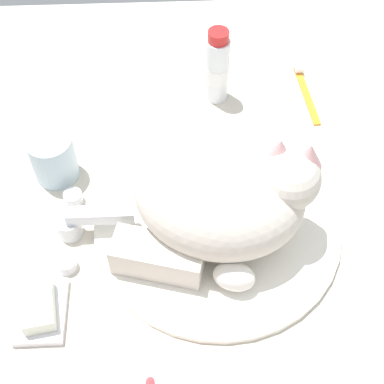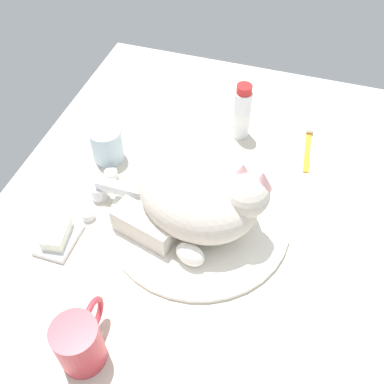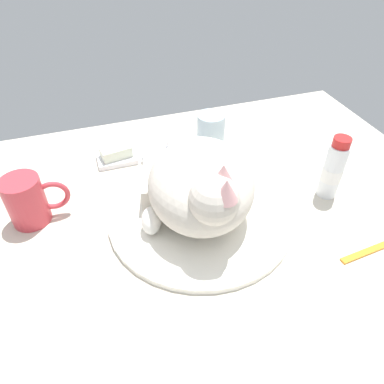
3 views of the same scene
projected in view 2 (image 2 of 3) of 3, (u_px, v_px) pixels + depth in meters
ground_plane at (199, 226)px, 90.67cm from camera, size 110.00×82.50×3.00cm
sink_basin at (199, 220)px, 89.12cm from camera, size 35.41×35.41×1.11cm
faucet at (106, 191)px, 91.58cm from camera, size 14.07×11.27×5.28cm
cat at (201, 196)px, 82.81cm from camera, size 24.76×28.78×16.34cm
coffee_mug at (80, 342)px, 68.57cm from camera, size 11.58×7.17×9.65cm
rinse_cup at (107, 145)px, 98.18cm from camera, size 6.76×6.76×7.82cm
soap_dish at (59, 239)px, 86.04cm from camera, size 9.00×6.40×1.20cm
soap_bar at (56, 233)px, 84.65cm from camera, size 7.33×5.05×2.48cm
toothpaste_bottle at (242, 113)px, 101.39cm from camera, size 4.04×4.04×13.63cm
toothbrush at (308, 145)px, 102.94cm from camera, size 14.55×2.62×1.60cm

